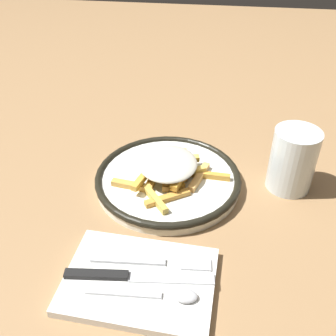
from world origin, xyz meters
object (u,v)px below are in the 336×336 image
Objects in this scene: plate at (168,179)px; fork at (151,262)px; fries_heap at (168,169)px; napkin at (139,281)px; spoon at (161,295)px; knife at (126,276)px; water_glass at (293,160)px.

fork is (0.20, 0.00, 0.00)m from plate.
plate is at bearing -179.01° from fork.
fork is (0.19, 0.00, -0.03)m from fries_heap.
spoon is (0.03, 0.03, 0.01)m from napkin.
fork is 1.16× the size of spoon.
spoon reaches higher than knife.
fries_heap is (0.00, 0.00, 0.03)m from plate.
water_glass reaches higher than napkin.
fork reaches higher than napkin.
plate is at bearing -174.11° from spoon.
fries_heap is 1.80× the size of water_glass.
fork is 0.84× the size of knife.
spoon is at bearing 5.65° from fries_heap.
spoon is at bearing 5.89° from plate.
plate reaches higher than fork.
plate is 1.28× the size of fries_heap.
water_glass is at bearing 138.08° from napkin.
plate is at bearing -160.71° from fries_heap.
knife is (0.03, -0.03, 0.00)m from fork.
napkin is 1.79× the size of water_glass.
plate is 0.23m from knife.
plate reaches higher than knife.
spoon is (0.25, 0.03, 0.00)m from plate.
fries_heap is 1.38× the size of spoon.
water_glass is (-0.03, 0.22, 0.04)m from plate.
fork is at bearing -157.52° from spoon.
napkin is at bearing -2.21° from plate.
plate is at bearing 173.12° from knife.
knife is (0.00, -0.02, 0.01)m from napkin.
water_glass reaches higher than knife.
plate reaches higher than spoon.
fries_heap reaches higher than spoon.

